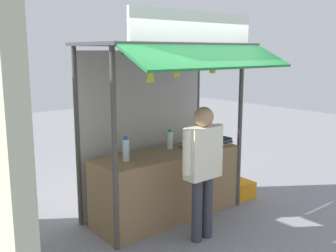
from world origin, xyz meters
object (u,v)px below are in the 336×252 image
object	(u,v)px
water_bottle_far_right	(203,132)
banana_bunch_inner_right	(176,71)
magazine_stack_back_left	(192,145)
banana_bunch_inner_left	(213,68)
water_bottle_back_right	(126,149)
water_bottle_center	(170,140)
banana_bunch_rightmost	(150,76)
vendor_person	(203,161)
magazine_stack_front_right	(221,140)
plastic_crate	(240,189)

from	to	relation	value
water_bottle_far_right	banana_bunch_inner_right	size ratio (longest dim) A/B	0.95
water_bottle_far_right	banana_bunch_inner_right	world-z (taller)	banana_bunch_inner_right
magazine_stack_back_left	banana_bunch_inner_left	size ratio (longest dim) A/B	1.33
water_bottle_back_right	water_bottle_center	xyz separation A→B (m)	(0.79, 0.12, -0.01)
water_bottle_far_right	water_bottle_center	bearing A→B (deg)	-172.14
water_bottle_back_right	water_bottle_far_right	distance (m)	1.53
banana_bunch_rightmost	vendor_person	size ratio (longest dim) A/B	0.20
magazine_stack_back_left	vendor_person	bearing A→B (deg)	-125.14
magazine_stack_front_right	vendor_person	distance (m)	1.26
water_bottle_back_right	water_bottle_center	size ratio (longest dim) A/B	1.11
water_bottle_far_right	plastic_crate	bearing A→B (deg)	-42.52
water_bottle_far_right	banana_bunch_inner_left	world-z (taller)	banana_bunch_inner_left
water_bottle_center	magazine_stack_front_right	xyz separation A→B (m)	(0.79, -0.19, -0.08)
plastic_crate	water_bottle_center	bearing A→B (deg)	166.06
water_bottle_far_right	magazine_stack_back_left	world-z (taller)	water_bottle_far_right
banana_bunch_inner_right	vendor_person	xyz separation A→B (m)	(0.13, -0.32, -1.01)
plastic_crate	banana_bunch_inner_right	bearing A→B (deg)	-169.29
magazine_stack_back_left	vendor_person	size ratio (longest dim) A/B	0.20
banana_bunch_inner_right	magazine_stack_back_left	bearing A→B (deg)	33.79
banana_bunch_inner_left	plastic_crate	size ratio (longest dim) A/B	0.69
water_bottle_center	magazine_stack_back_left	size ratio (longest dim) A/B	0.84
banana_bunch_inner_left	banana_bunch_inner_right	size ratio (longest dim) A/B	0.92
water_bottle_center	banana_bunch_rightmost	distance (m)	1.31
water_bottle_center	magazine_stack_back_left	distance (m)	0.32
banana_bunch_rightmost	water_bottle_back_right	bearing A→B (deg)	93.95
water_bottle_far_right	banana_bunch_inner_left	size ratio (longest dim) A/B	1.04
water_bottle_far_right	magazine_stack_back_left	distance (m)	0.50
banana_bunch_inner_left	plastic_crate	bearing A→B (deg)	17.17
water_bottle_far_right	vendor_person	xyz separation A→B (m)	(-0.98, -1.00, -0.05)
banana_bunch_inner_left	water_bottle_center	bearing A→B (deg)	109.86
water_bottle_far_right	banana_bunch_rightmost	bearing A→B (deg)	-155.53
water_bottle_center	magazine_stack_back_left	world-z (taller)	water_bottle_center
water_bottle_center	banana_bunch_inner_left	size ratio (longest dim) A/B	1.12
magazine_stack_back_left	plastic_crate	distance (m)	1.18
water_bottle_far_right	banana_bunch_rightmost	size ratio (longest dim) A/B	0.81
water_bottle_back_right	banana_bunch_inner_right	xyz separation A→B (m)	(0.40, -0.45, 0.94)
water_bottle_far_right	banana_bunch_rightmost	world-z (taller)	banana_bunch_rightmost
water_bottle_far_right	magazine_stack_front_right	xyz separation A→B (m)	(0.06, -0.29, -0.07)
vendor_person	plastic_crate	distance (m)	1.74
water_bottle_far_right	vendor_person	world-z (taller)	vendor_person
magazine_stack_back_left	vendor_person	xyz separation A→B (m)	(-0.54, -0.77, 0.03)
water_bottle_far_right	plastic_crate	world-z (taller)	water_bottle_far_right
magazine_stack_back_left	water_bottle_back_right	bearing A→B (deg)	179.96
banana_bunch_inner_right	vendor_person	distance (m)	1.07
water_bottle_back_right	banana_bunch_rightmost	bearing A→B (deg)	-86.05
banana_bunch_inner_right	plastic_crate	size ratio (longest dim) A/B	0.75
banana_bunch_rightmost	plastic_crate	size ratio (longest dim) A/B	0.88
vendor_person	banana_bunch_inner_right	bearing A→B (deg)	-69.09
banana_bunch_inner_left	banana_bunch_inner_right	distance (m)	0.59
magazine_stack_back_left	banana_bunch_rightmost	xyz separation A→B (m)	(-1.04, -0.45, 1.00)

